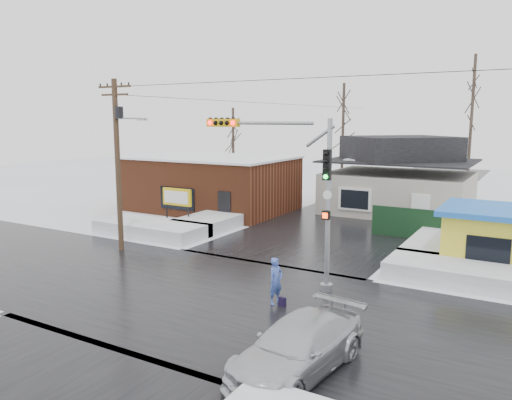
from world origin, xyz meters
The scene contains 20 objects.
ground centered at (0.00, 0.00, 0.00)m, with size 120.00×120.00×0.00m, color white.
road_ns centered at (0.00, 0.00, 0.01)m, with size 10.00×120.00×0.02m, color black.
road_ew centered at (0.00, 0.00, 0.01)m, with size 120.00×10.00×0.02m, color black.
snowbank_nw centered at (-9.00, 7.00, 0.40)m, with size 7.00×3.00×0.80m, color white.
snowbank_ne centered at (9.00, 7.00, 0.40)m, with size 7.00×3.00×0.80m, color white.
snowbank_nside_w centered at (-7.00, 12.00, 0.40)m, with size 3.00×8.00×0.80m, color white.
snowbank_nside_e centered at (7.00, 12.00, 0.40)m, with size 3.00×8.00×0.80m, color white.
traffic_signal centered at (2.43, 2.97, 4.54)m, with size 6.05×0.68×7.00m.
utility_pole centered at (-7.93, 3.50, 5.11)m, with size 3.15×0.44×9.00m.
brick_building centered at (-11.00, 15.99, 2.08)m, with size 12.20×8.20×4.12m.
marquee_sign centered at (-9.00, 9.49, 1.92)m, with size 2.20×0.21×2.55m.
house centered at (2.00, 22.00, 2.62)m, with size 10.40×8.40×5.76m.
kiosk centered at (9.50, 9.99, 1.46)m, with size 4.60×4.60×2.88m.
fence centered at (6.50, 14.00, 0.90)m, with size 8.00×0.12×1.80m, color black.
tree_far_left centered at (-4.00, 26.00, 7.95)m, with size 3.00×3.00×10.00m.
tree_far_mid centered at (6.00, 28.00, 9.54)m, with size 3.00×3.00×12.00m.
tree_far_west centered at (-14.00, 24.00, 6.36)m, with size 3.00×3.00×8.00m.
pedestrian centered at (2.90, 0.66, 0.90)m, with size 0.65×0.43×1.79m, color #435EBC.
car centered at (5.85, -3.59, 0.74)m, with size 2.06×5.07×1.47m, color silver.
shopping_bag centered at (3.25, 0.52, 0.17)m, with size 0.28×0.12×0.35m, color black.
Camera 1 is at (11.35, -15.38, 6.97)m, focal length 35.00 mm.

